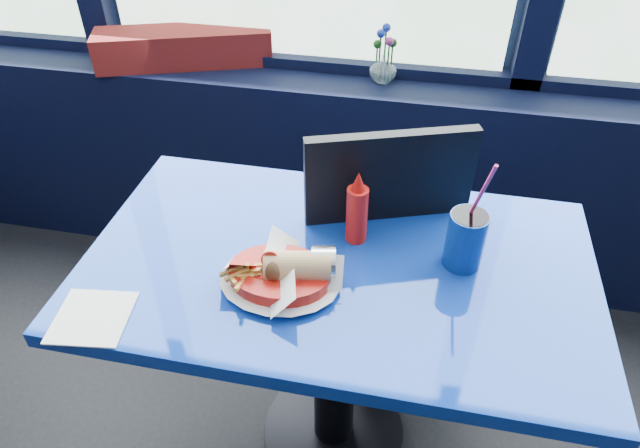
{
  "coord_description": "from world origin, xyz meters",
  "views": [
    {
      "loc": [
        0.46,
        1.02,
        1.67
      ],
      "look_at": [
        0.26,
        1.98,
        0.87
      ],
      "focal_mm": 32.0,
      "sensor_mm": 36.0,
      "label": 1
    }
  ],
  "objects": [
    {
      "name": "chair_near_back",
      "position": [
        0.44,
        2.32,
        0.57
      ],
      "size": [
        0.57,
        0.57,
        0.99
      ],
      "rotation": [
        0.0,
        0.0,
        3.49
      ],
      "color": "black",
      "rests_on": "ground"
    },
    {
      "name": "window_sill",
      "position": [
        0.0,
        2.87,
        0.4
      ],
      "size": [
        5.0,
        0.26,
        0.8
      ],
      "primitive_type": "cube",
      "color": "black",
      "rests_on": "ground"
    },
    {
      "name": "food_basket",
      "position": [
        0.19,
        1.9,
        0.78
      ],
      "size": [
        0.28,
        0.28,
        0.09
      ],
      "rotation": [
        0.0,
        0.0,
        -0.25
      ],
      "color": "#B7120C",
      "rests_on": "near_table"
    },
    {
      "name": "flower_vase",
      "position": [
        0.3,
        2.88,
        0.86
      ],
      "size": [
        0.11,
        0.12,
        0.2
      ],
      "rotation": [
        0.0,
        0.0,
        -0.22
      ],
      "color": "silver",
      "rests_on": "window_sill"
    },
    {
      "name": "near_table",
      "position": [
        0.3,
        2.0,
        0.57
      ],
      "size": [
        1.2,
        0.7,
        0.75
      ],
      "color": "black",
      "rests_on": "ground"
    },
    {
      "name": "ketchup_bottle",
      "position": [
        0.33,
        2.09,
        0.84
      ],
      "size": [
        0.05,
        0.05,
        0.2
      ],
      "color": "#B7120C",
      "rests_on": "near_table"
    },
    {
      "name": "planter_box",
      "position": [
        -0.43,
        2.89,
        0.86
      ],
      "size": [
        0.65,
        0.36,
        0.13
      ],
      "primitive_type": "cube",
      "rotation": [
        0.0,
        0.0,
        0.34
      ],
      "color": "maroon",
      "rests_on": "window_sill"
    },
    {
      "name": "napkin",
      "position": [
        -0.18,
        1.72,
        0.75
      ],
      "size": [
        0.17,
        0.17,
        0.0
      ],
      "primitive_type": "cube",
      "rotation": [
        0.0,
        0.0,
        0.13
      ],
      "color": "white",
      "rests_on": "near_table"
    },
    {
      "name": "soda_cup",
      "position": [
        0.59,
        2.05,
        0.82
      ],
      "size": [
        0.09,
        0.09,
        0.3
      ],
      "rotation": [
        0.0,
        0.0,
        -0.04
      ],
      "color": "navy",
      "rests_on": "near_table"
    }
  ]
}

